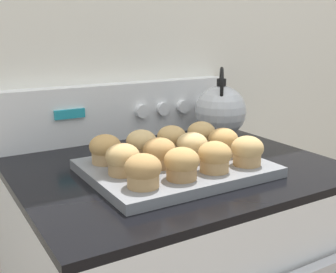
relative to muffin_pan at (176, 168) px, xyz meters
name	(u,v)px	position (x,y,z in m)	size (l,w,h in m)	color
wall_back	(110,38)	(0.03, 0.41, 0.28)	(8.00, 0.05, 2.40)	silver
control_panel	(121,111)	(0.03, 0.35, 0.07)	(0.72, 0.07, 0.16)	white
muffin_pan	(176,168)	(0.00, 0.00, 0.00)	(0.39, 0.30, 0.02)	slate
muffin_r0_c0	(143,171)	(-0.13, -0.09, 0.04)	(0.07, 0.07, 0.06)	tan
muffin_r0_c1	(182,164)	(-0.04, -0.09, 0.04)	(0.07, 0.07, 0.06)	#A37A4C
muffin_r0_c2	(215,157)	(0.04, -0.09, 0.04)	(0.07, 0.07, 0.06)	tan
muffin_r0_c3	(247,151)	(0.13, -0.09, 0.04)	(0.07, 0.07, 0.06)	tan
muffin_r1_c0	(123,159)	(-0.13, 0.00, 0.04)	(0.07, 0.07, 0.06)	tan
muffin_r1_c1	(159,153)	(-0.04, 0.00, 0.04)	(0.07, 0.07, 0.06)	#A37A4C
muffin_r1_c2	(192,147)	(0.05, 0.00, 0.04)	(0.07, 0.07, 0.06)	tan
muffin_r1_c3	(223,142)	(0.13, 0.00, 0.04)	(0.07, 0.07, 0.06)	tan
muffin_r2_c0	(105,149)	(-0.13, 0.09, 0.04)	(0.07, 0.07, 0.06)	tan
muffin_r2_c1	(141,144)	(-0.04, 0.08, 0.04)	(0.07, 0.07, 0.06)	#A37A4C
muffin_r2_c2	(172,139)	(0.04, 0.09, 0.04)	(0.07, 0.07, 0.06)	tan
muffin_r2_c3	(201,135)	(0.13, 0.09, 0.04)	(0.07, 0.07, 0.06)	tan
tea_kettle	(221,110)	(0.29, 0.21, 0.07)	(0.16, 0.18, 0.21)	silver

